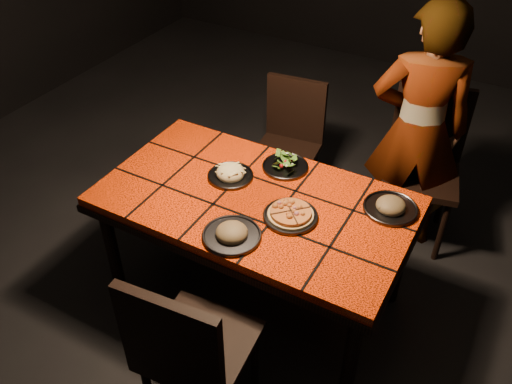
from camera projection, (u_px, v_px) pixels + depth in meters
The scene contains 11 objects.
room_shell at pixel (255, 62), 2.32m from camera, with size 6.04×7.04×3.08m.
dining_table at pixel (255, 209), 2.84m from camera, with size 1.62×0.92×0.75m.
chair_near at pixel (188, 349), 2.28m from camera, with size 0.49×0.49×1.00m.
chair_far_left at pixel (290, 137), 3.67m from camera, with size 0.45×0.45×0.91m.
chair_far_right at pixel (424, 156), 3.39m from camera, with size 0.54×0.54×1.01m.
diner at pixel (418, 131), 3.19m from camera, with size 0.59×0.39×1.61m, color brown.
plate_pizza at pixel (291, 215), 2.66m from camera, with size 0.32×0.32×0.04m.
plate_pasta at pixel (231, 174), 2.91m from camera, with size 0.25×0.25×0.08m.
plate_salad at pixel (285, 164), 2.98m from camera, with size 0.26×0.26×0.07m.
plate_mushroom_a at pixel (232, 233), 2.54m from camera, with size 0.28×0.28×0.09m.
plate_mushroom_b at pixel (391, 206), 2.70m from camera, with size 0.28×0.28×0.09m.
Camera 1 is at (1.06, -1.89, 2.51)m, focal length 38.00 mm.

